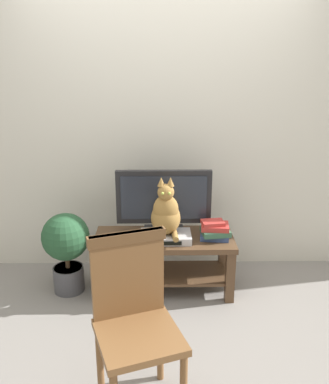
{
  "coord_description": "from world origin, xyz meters",
  "views": [
    {
      "loc": [
        -0.04,
        -2.58,
        1.85
      ],
      "look_at": [
        0.0,
        0.42,
        0.87
      ],
      "focal_mm": 38.66,
      "sensor_mm": 36.0,
      "label": 1
    }
  ],
  "objects_px": {
    "cat": "(166,213)",
    "wooden_chair": "(134,312)",
    "tv_stand": "(164,253)",
    "tv": "(164,200)",
    "media_box": "(166,237)",
    "book_stack": "(215,230)",
    "potted_plant": "(66,245)"
  },
  "relations": [
    {
      "from": "cat",
      "to": "wooden_chair",
      "type": "xyz_separation_m",
      "value": [
        -0.19,
        -1.09,
        -0.14
      ]
    },
    {
      "from": "tv_stand",
      "to": "cat",
      "type": "height_order",
      "value": "cat"
    },
    {
      "from": "tv",
      "to": "media_box",
      "type": "xyz_separation_m",
      "value": [
        0.01,
        -0.15,
        -0.25
      ]
    },
    {
      "from": "media_box",
      "to": "wooden_chair",
      "type": "relative_size",
      "value": 0.41
    },
    {
      "from": "wooden_chair",
      "to": "book_stack",
      "type": "height_order",
      "value": "wooden_chair"
    },
    {
      "from": "potted_plant",
      "to": "tv",
      "type": "bearing_deg",
      "value": 7.21
    },
    {
      "from": "wooden_chair",
      "to": "potted_plant",
      "type": "xyz_separation_m",
      "value": [
        -0.61,
        1.16,
        -0.16
      ]
    },
    {
      "from": "media_box",
      "to": "book_stack",
      "type": "distance_m",
      "value": 0.39
    },
    {
      "from": "tv",
      "to": "wooden_chair",
      "type": "bearing_deg",
      "value": -98.11
    },
    {
      "from": "tv_stand",
      "to": "wooden_chair",
      "type": "height_order",
      "value": "wooden_chair"
    },
    {
      "from": "tv",
      "to": "cat",
      "type": "distance_m",
      "value": 0.17
    },
    {
      "from": "wooden_chair",
      "to": "cat",
      "type": "bearing_deg",
      "value": 80.15
    },
    {
      "from": "media_box",
      "to": "book_stack",
      "type": "relative_size",
      "value": 1.63
    },
    {
      "from": "book_stack",
      "to": "potted_plant",
      "type": "height_order",
      "value": "potted_plant"
    },
    {
      "from": "media_box",
      "to": "tv_stand",
      "type": "bearing_deg",
      "value": 98.94
    },
    {
      "from": "media_box",
      "to": "wooden_chair",
      "type": "xyz_separation_m",
      "value": [
        -0.19,
        -1.11,
        0.06
      ]
    },
    {
      "from": "tv_stand",
      "to": "book_stack",
      "type": "bearing_deg",
      "value": -5.72
    },
    {
      "from": "tv_stand",
      "to": "media_box",
      "type": "bearing_deg",
      "value": -81.06
    },
    {
      "from": "tv_stand",
      "to": "potted_plant",
      "type": "bearing_deg",
      "value": -179.6
    },
    {
      "from": "tv_stand",
      "to": "book_stack",
      "type": "relative_size",
      "value": 4.6
    },
    {
      "from": "cat",
      "to": "tv",
      "type": "bearing_deg",
      "value": 93.53
    },
    {
      "from": "tv",
      "to": "cat",
      "type": "bearing_deg",
      "value": -86.47
    },
    {
      "from": "tv_stand",
      "to": "media_box",
      "type": "distance_m",
      "value": 0.18
    },
    {
      "from": "tv_stand",
      "to": "tv",
      "type": "xyz_separation_m",
      "value": [
        0.0,
        0.09,
        0.42
      ]
    },
    {
      "from": "tv_stand",
      "to": "book_stack",
      "type": "distance_m",
      "value": 0.45
    },
    {
      "from": "tv",
      "to": "potted_plant",
      "type": "height_order",
      "value": "tv"
    },
    {
      "from": "tv_stand",
      "to": "tv",
      "type": "bearing_deg",
      "value": 89.98
    },
    {
      "from": "media_box",
      "to": "book_stack",
      "type": "height_order",
      "value": "book_stack"
    },
    {
      "from": "tv_stand",
      "to": "media_box",
      "type": "relative_size",
      "value": 2.81
    },
    {
      "from": "tv_stand",
      "to": "cat",
      "type": "relative_size",
      "value": 2.38
    },
    {
      "from": "cat",
      "to": "book_stack",
      "type": "bearing_deg",
      "value": 4.74
    },
    {
      "from": "book_stack",
      "to": "potted_plant",
      "type": "bearing_deg",
      "value": 178.35
    }
  ]
}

